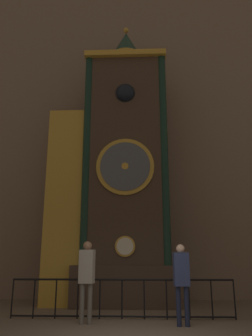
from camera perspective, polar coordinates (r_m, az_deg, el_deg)
name	(u,v)px	position (r m, az deg, el deg)	size (l,w,h in m)	color
cathedral_back_wall	(134,129)	(13.22, 1.36, 6.79)	(24.00, 0.32, 12.80)	#7A6656
clock_tower	(114,175)	(11.11, -2.03, -1.29)	(4.22, 1.79, 9.96)	#423328
railing_fence	(122,296)	(8.71, -0.71, -21.43)	(5.55, 0.05, 0.94)	black
visitor_near	(87,273)	(8.11, -6.85, -17.69)	(0.37, 0.27, 1.83)	#58554F
visitor_far	(181,276)	(7.90, 9.64, -18.08)	(0.36, 0.25, 1.75)	#1B213A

